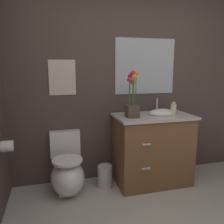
{
  "coord_description": "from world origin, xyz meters",
  "views": [
    {
      "loc": [
        -1.02,
        -1.05,
        1.44
      ],
      "look_at": [
        -0.35,
        1.44,
        0.94
      ],
      "focal_mm": 37.37,
      "sensor_mm": 36.0,
      "label": 1
    }
  ],
  "objects_px": {
    "toilet": "(67,172)",
    "wall_mirror": "(145,66)",
    "wall_poster": "(62,78)",
    "trash_bin": "(105,176)",
    "flower_vase": "(132,102)",
    "soap_bottle": "(173,109)",
    "vanity_cabinet": "(153,148)",
    "toilet_paper_roll": "(7,146)"
  },
  "relations": [
    {
      "from": "soap_bottle",
      "to": "trash_bin",
      "type": "height_order",
      "value": "soap_bottle"
    },
    {
      "from": "toilet_paper_roll",
      "to": "wall_mirror",
      "type": "bearing_deg",
      "value": 15.86
    },
    {
      "from": "wall_poster",
      "to": "wall_mirror",
      "type": "bearing_deg",
      "value": 0.0
    },
    {
      "from": "toilet_paper_roll",
      "to": "vanity_cabinet",
      "type": "bearing_deg",
      "value": 5.93
    },
    {
      "from": "vanity_cabinet",
      "to": "flower_vase",
      "type": "bearing_deg",
      "value": -170.3
    },
    {
      "from": "wall_mirror",
      "to": "toilet_paper_roll",
      "type": "xyz_separation_m",
      "value": [
        -1.63,
        -0.46,
        -0.77
      ]
    },
    {
      "from": "wall_mirror",
      "to": "toilet_paper_roll",
      "type": "relative_size",
      "value": 7.27
    },
    {
      "from": "flower_vase",
      "to": "wall_mirror",
      "type": "distance_m",
      "value": 0.6
    },
    {
      "from": "soap_bottle",
      "to": "wall_poster",
      "type": "bearing_deg",
      "value": 163.45
    },
    {
      "from": "trash_bin",
      "to": "toilet_paper_roll",
      "type": "bearing_deg",
      "value": -168.87
    },
    {
      "from": "vanity_cabinet",
      "to": "wall_mirror",
      "type": "height_order",
      "value": "wall_mirror"
    },
    {
      "from": "wall_poster",
      "to": "flower_vase",
      "type": "bearing_deg",
      "value": -24.49
    },
    {
      "from": "flower_vase",
      "to": "trash_bin",
      "type": "relative_size",
      "value": 1.97
    },
    {
      "from": "wall_mirror",
      "to": "soap_bottle",
      "type": "bearing_deg",
      "value": -59.99
    },
    {
      "from": "soap_bottle",
      "to": "trash_bin",
      "type": "bearing_deg",
      "value": 171.96
    },
    {
      "from": "vanity_cabinet",
      "to": "soap_bottle",
      "type": "relative_size",
      "value": 6.48
    },
    {
      "from": "flower_vase",
      "to": "wall_poster",
      "type": "relative_size",
      "value": 1.3
    },
    {
      "from": "toilet",
      "to": "trash_bin",
      "type": "relative_size",
      "value": 2.54
    },
    {
      "from": "vanity_cabinet",
      "to": "trash_bin",
      "type": "height_order",
      "value": "vanity_cabinet"
    },
    {
      "from": "toilet",
      "to": "wall_poster",
      "type": "distance_m",
      "value": 1.11
    },
    {
      "from": "soap_bottle",
      "to": "trash_bin",
      "type": "relative_size",
      "value": 0.6
    },
    {
      "from": "trash_bin",
      "to": "wall_poster",
      "type": "xyz_separation_m",
      "value": [
        -0.45,
        0.26,
        1.18
      ]
    },
    {
      "from": "vanity_cabinet",
      "to": "toilet_paper_roll",
      "type": "xyz_separation_m",
      "value": [
        -1.64,
        -0.17,
        0.23
      ]
    },
    {
      "from": "trash_bin",
      "to": "toilet",
      "type": "bearing_deg",
      "value": -179.19
    },
    {
      "from": "flower_vase",
      "to": "toilet_paper_roll",
      "type": "distance_m",
      "value": 1.4
    },
    {
      "from": "vanity_cabinet",
      "to": "toilet",
      "type": "bearing_deg",
      "value": 178.56
    },
    {
      "from": "trash_bin",
      "to": "wall_mirror",
      "type": "height_order",
      "value": "wall_mirror"
    },
    {
      "from": "toilet",
      "to": "wall_poster",
      "type": "bearing_deg",
      "value": 90.0
    },
    {
      "from": "trash_bin",
      "to": "toilet_paper_roll",
      "type": "relative_size",
      "value": 2.47
    },
    {
      "from": "vanity_cabinet",
      "to": "toilet_paper_roll",
      "type": "height_order",
      "value": "vanity_cabinet"
    },
    {
      "from": "flower_vase",
      "to": "wall_poster",
      "type": "xyz_separation_m",
      "value": [
        -0.76,
        0.34,
        0.27
      ]
    },
    {
      "from": "flower_vase",
      "to": "toilet_paper_roll",
      "type": "bearing_deg",
      "value": -174.91
    },
    {
      "from": "wall_mirror",
      "to": "toilet",
      "type": "bearing_deg",
      "value": -165.71
    },
    {
      "from": "vanity_cabinet",
      "to": "toilet_paper_roll",
      "type": "bearing_deg",
      "value": -174.07
    },
    {
      "from": "vanity_cabinet",
      "to": "soap_bottle",
      "type": "xyz_separation_m",
      "value": [
        0.22,
        -0.08,
        0.5
      ]
    },
    {
      "from": "soap_bottle",
      "to": "wall_poster",
      "type": "relative_size",
      "value": 0.39
    },
    {
      "from": "flower_vase",
      "to": "trash_bin",
      "type": "height_order",
      "value": "flower_vase"
    },
    {
      "from": "wall_poster",
      "to": "toilet_paper_roll",
      "type": "distance_m",
      "value": 0.98
    },
    {
      "from": "toilet_paper_roll",
      "to": "trash_bin",
      "type": "bearing_deg",
      "value": 11.13
    },
    {
      "from": "toilet",
      "to": "wall_mirror",
      "type": "height_order",
      "value": "wall_mirror"
    },
    {
      "from": "trash_bin",
      "to": "vanity_cabinet",
      "type": "bearing_deg",
      "value": -3.1
    },
    {
      "from": "vanity_cabinet",
      "to": "wall_mirror",
      "type": "xyz_separation_m",
      "value": [
        -0.0,
        0.29,
        1.0
      ]
    }
  ]
}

